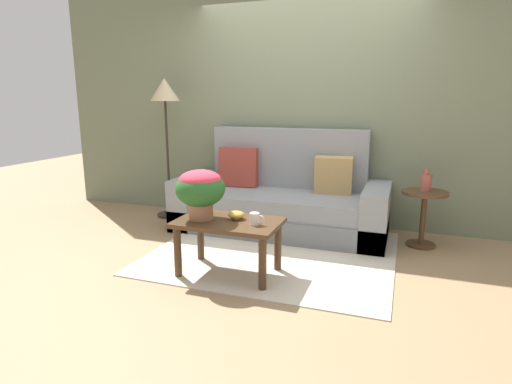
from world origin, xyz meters
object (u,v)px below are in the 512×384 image
(side_table, at_px, (424,208))
(potted_plant, at_px, (200,188))
(floor_lamp, at_px, (165,103))
(snack_bowl, at_px, (236,215))
(coffee_table, at_px, (228,230))
(table_vase, at_px, (426,182))
(couch, at_px, (281,202))
(coffee_mug, at_px, (255,219))

(side_table, distance_m, potted_plant, 2.22)
(floor_lamp, distance_m, snack_bowl, 2.15)
(coffee_table, xyz_separation_m, snack_bowl, (0.04, 0.06, 0.12))
(floor_lamp, xyz_separation_m, snack_bowl, (1.44, -1.33, -0.89))
(coffee_table, height_order, side_table, side_table)
(table_vase, bearing_deg, potted_plant, -143.62)
(coffee_table, distance_m, floor_lamp, 2.22)
(coffee_table, height_order, potted_plant, potted_plant)
(couch, xyz_separation_m, snack_bowl, (-0.02, -1.25, 0.18))
(couch, bearing_deg, floor_lamp, 176.83)
(snack_bowl, bearing_deg, potted_plant, -162.69)
(side_table, bearing_deg, table_vase, 172.17)
(floor_lamp, bearing_deg, potted_plant, -50.63)
(potted_plant, height_order, snack_bowl, potted_plant)
(floor_lamp, relative_size, table_vase, 7.61)
(couch, relative_size, coffee_table, 2.69)
(coffee_table, height_order, snack_bowl, snack_bowl)
(side_table, relative_size, table_vase, 2.54)
(floor_lamp, distance_m, potted_plant, 1.95)
(coffee_mug, bearing_deg, side_table, 45.36)
(floor_lamp, bearing_deg, snack_bowl, -42.74)
(potted_plant, relative_size, table_vase, 1.86)
(coffee_table, height_order, floor_lamp, floor_lamp)
(coffee_mug, distance_m, snack_bowl, 0.22)
(snack_bowl, bearing_deg, floor_lamp, 137.26)
(couch, height_order, coffee_mug, couch)
(couch, height_order, snack_bowl, couch)
(potted_plant, distance_m, snack_bowl, 0.36)
(floor_lamp, bearing_deg, coffee_table, -44.89)
(side_table, xyz_separation_m, floor_lamp, (-2.93, 0.12, 1.00))
(coffee_mug, height_order, snack_bowl, coffee_mug)
(potted_plant, height_order, coffee_mug, potted_plant)
(coffee_mug, bearing_deg, coffee_table, 172.13)
(potted_plant, relative_size, coffee_mug, 3.34)
(couch, xyz_separation_m, coffee_table, (-0.07, -1.31, 0.06))
(coffee_table, relative_size, side_table, 1.53)
(floor_lamp, relative_size, coffee_mug, 13.64)
(side_table, bearing_deg, floor_lamp, 177.65)
(couch, xyz_separation_m, side_table, (1.47, -0.04, 0.06))
(side_table, bearing_deg, coffee_mug, -134.64)
(couch, bearing_deg, coffee_mug, -82.42)
(floor_lamp, height_order, potted_plant, floor_lamp)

